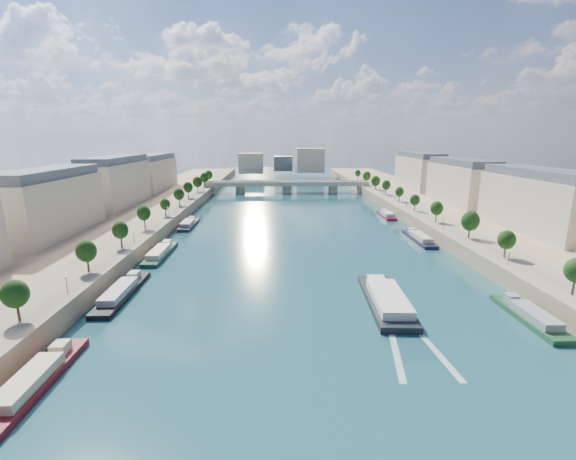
{
  "coord_description": "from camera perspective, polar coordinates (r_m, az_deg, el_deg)",
  "views": [
    {
      "loc": [
        -7.96,
        -48.2,
        37.76
      ],
      "look_at": [
        -3.48,
        86.36,
        5.0
      ],
      "focal_mm": 24.0,
      "sensor_mm": 36.0,
      "label": 1
    }
  ],
  "objects": [
    {
      "name": "pave_right",
      "position": [
        165.08,
        21.32,
        1.3
      ],
      "size": [
        14.0,
        520.0,
        0.1
      ],
      "primitive_type": "cube",
      "color": "gray",
      "rests_on": "quay_right"
    },
    {
      "name": "trees_left",
      "position": [
        159.74,
        -19.03,
        3.09
      ],
      "size": [
        4.8,
        268.8,
        8.26
      ],
      "color": "#382B1E",
      "rests_on": "ground"
    },
    {
      "name": "wake",
      "position": [
        79.38,
        17.65,
        -15.41
      ],
      "size": [
        10.75,
        26.02,
        0.04
      ],
      "color": "silver",
      "rests_on": "ground"
    },
    {
      "name": "quay_right",
      "position": [
        172.04,
        25.84,
        0.46
      ],
      "size": [
        44.0,
        520.0,
        5.0
      ],
      "primitive_type": "cube",
      "color": "#9E8460",
      "rests_on": "ground"
    },
    {
      "name": "skyline",
      "position": [
        368.61,
        -0.17,
        10.08
      ],
      "size": [
        79.0,
        42.0,
        22.0
      ],
      "color": "beige",
      "rests_on": "ground"
    },
    {
      "name": "trees_right",
      "position": [
        172.43,
        19.58,
        3.78
      ],
      "size": [
        4.8,
        268.8,
        8.26
      ],
      "color": "#382B1E",
      "rests_on": "ground"
    },
    {
      "name": "pave_left",
      "position": [
        159.49,
        -19.77,
        1.02
      ],
      "size": [
        14.0,
        520.0,
        0.1
      ],
      "primitive_type": "cube",
      "color": "gray",
      "rests_on": "quay_left"
    },
    {
      "name": "ground",
      "position": [
        153.14,
        1.13,
        -0.6
      ],
      "size": [
        700.0,
        700.0,
        0.0
      ],
      "primitive_type": "plane",
      "color": "#0B2E34",
      "rests_on": "ground"
    },
    {
      "name": "lamps_right",
      "position": [
        167.4,
        19.32,
        2.58
      ],
      "size": [
        0.36,
        200.36,
        4.28
      ],
      "color": "black",
      "rests_on": "ground"
    },
    {
      "name": "buildings_right",
      "position": [
        186.43,
        28.16,
        5.5
      ],
      "size": [
        16.0,
        226.0,
        23.2
      ],
      "color": "beige",
      "rests_on": "ground"
    },
    {
      "name": "moored_barges_right",
      "position": [
        121.44,
        24.43,
        -5.3
      ],
      "size": [
        5.0,
        162.32,
        3.6
      ],
      "color": "black",
      "rests_on": "ground"
    },
    {
      "name": "bridge",
      "position": [
        265.8,
        -0.18,
        6.61
      ],
      "size": [
        112.0,
        12.0,
        8.15
      ],
      "color": "#C1B79E",
      "rests_on": "ground"
    },
    {
      "name": "moored_barges_left",
      "position": [
        102.91,
        -23.43,
        -8.53
      ],
      "size": [
        5.0,
        161.82,
        3.6
      ],
      "color": "#1A1836",
      "rests_on": "ground"
    },
    {
      "name": "lamps_left",
      "position": [
        148.26,
        -19.35,
        1.23
      ],
      "size": [
        0.36,
        200.36,
        4.28
      ],
      "color": "black",
      "rests_on": "ground"
    },
    {
      "name": "quay_left",
      "position": [
        165.25,
        -24.65,
        0.09
      ],
      "size": [
        44.0,
        520.0,
        5.0
      ],
      "primitive_type": "cube",
      "color": "#9E8460",
      "rests_on": "ground"
    },
    {
      "name": "tour_barge",
      "position": [
        93.0,
        14.32,
        -9.97
      ],
      "size": [
        9.94,
        29.58,
        3.96
      ],
      "rotation": [
        0.0,
        0.0,
        -0.06
      ],
      "color": "black",
      "rests_on": "ground"
    },
    {
      "name": "buildings_left",
      "position": [
        179.03,
        -27.5,
        5.3
      ],
      "size": [
        16.0,
        226.0,
        23.2
      ],
      "color": "beige",
      "rests_on": "ground"
    }
  ]
}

